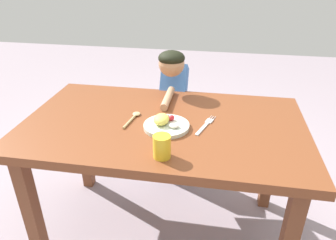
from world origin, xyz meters
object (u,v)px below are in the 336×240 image
Objects in this scene: spoon at (134,117)px; drinking_cup at (162,146)px; person at (174,116)px; plate at (165,124)px; fork at (205,125)px.

spoon is 0.38m from drinking_cup.
plate is at bearing 94.25° from person.
person is at bearing 44.21° from fork.
plate is 0.25m from drinking_cup.
person reaches higher than plate.
person is at bearing -7.46° from spoon.
drinking_cup reaches higher than plate.
person is at bearing 95.10° from drinking_cup.
plate is 0.59m from person.
person is (-0.04, 0.54, -0.23)m from plate.
fork is at bearing -83.64° from spoon.
person reaches higher than spoon.
plate reaches higher than fork.
fork is at bearing 15.38° from plate.
fork is 2.12× the size of drinking_cup.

